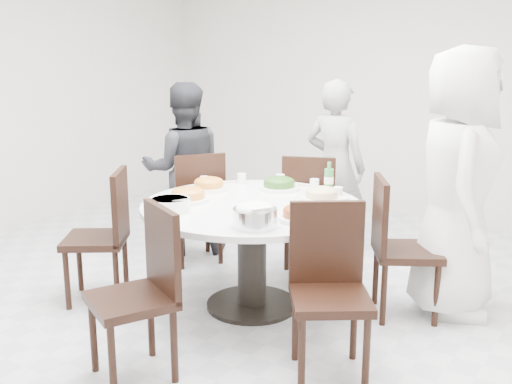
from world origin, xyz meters
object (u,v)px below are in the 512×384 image
Objects in this scene: chair_n at (310,210)px; chair_sw at (95,236)px; chair_ne at (407,248)px; diner_right at (457,184)px; chair_nw at (194,206)px; diner_middle at (335,167)px; soup_bowl at (170,205)px; chair_s at (131,296)px; dining_table at (252,256)px; chair_se at (330,295)px; rice_bowl at (255,218)px; beverage_bottle at (329,178)px; diner_left at (184,169)px.

chair_n and chair_sw have the same top height.
diner_right reaches higher than chair_ne.
diner_middle is (0.86, 0.89, 0.29)m from chair_nw.
chair_s is at bearing -64.84° from soup_bowl.
dining_table is 1.58× the size of chair_se.
chair_n reaches higher than soup_bowl.
chair_n and chair_nw have the same top height.
rice_bowl is at bearing 57.48° from chair_sw.
chair_se is 3.56× the size of soup_bowl.
chair_ne is 1.13m from chair_n.
chair_s and chair_se have the same top height.
chair_ne is 1.41m from diner_middle.
rice_bowl is at bearing -88.21° from beverage_bottle.
diner_right is 1.42m from diner_middle.
beverage_bottle reaches higher than soup_bowl.
chair_ne is at bearing 121.40° from chair_nw.
diner_right is 2.33m from diner_left.
diner_middle is (-0.09, 1.41, 0.39)m from dining_table.
chair_ne and chair_nw have the same top height.
soup_bowl is (-0.33, -0.45, 0.42)m from dining_table.
diner_middle is (-0.00, 0.43, 0.29)m from chair_n.
diner_middle is (-1.02, 0.93, 0.29)m from chair_ne.
chair_s is 1.08m from chair_se.
rice_bowl is (1.27, -0.95, 0.33)m from chair_nw.
diner_middle is (-0.07, 2.54, 0.29)m from chair_s.
dining_table is 1.58× the size of chair_s.
chair_s is 0.53× the size of diner_right.
chair_ne is 3.56× the size of soup_bowl.
chair_se is at bearing 106.40° from diner_left.
rice_bowl is (-0.60, -0.92, 0.33)m from chair_ne.
soup_bowl is (0.62, -0.97, 0.32)m from chair_nw.
beverage_bottle is (0.30, 0.55, 0.49)m from dining_table.
chair_ne is at bearing 130.97° from chair_n.
diner_left is at bearing 147.94° from chair_s.
diner_right is at bearing 40.64° from chair_se.
beverage_bottle is (-0.64, 0.07, 0.39)m from chair_ne.
chair_sw is 0.74m from soup_bowl.
diner_left is at bearing 152.47° from chair_sw.
beverage_bottle is at bearing 51.69° from chair_ne.
chair_se is at bearing 60.20° from chair_s.
chair_nw is (-0.95, 0.51, 0.10)m from dining_table.
diner_middle reaches higher than chair_s.
soup_bowl is at bearing 65.14° from chair_nw.
chair_nw is 0.53× the size of diner_right.
chair_ne and chair_se have the same top height.
dining_table is 1.38m from diner_left.
rice_bowl is 0.99m from beverage_bottle.
chair_s is (-0.01, -1.13, 0.10)m from dining_table.
dining_table is 5.72× the size of rice_bowl.
chair_ne is at bearing 131.32° from diner_left.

